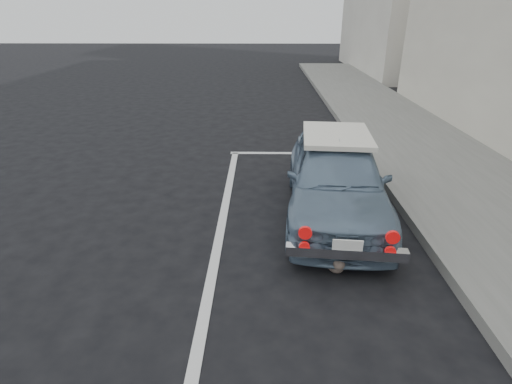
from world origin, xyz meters
TOP-DOWN VIEW (x-y plane):
  - pline_front at (0.50, 6.50)m, footprint 3.00×0.12m
  - pline_side at (-0.90, 3.00)m, footprint 0.12×7.00m
  - retro_coupe at (0.78, 3.67)m, footprint 1.72×3.63m
  - cat at (0.56, 2.16)m, footprint 0.26×0.51m

SIDE VIEW (x-z plane):
  - pline_front at x=0.50m, z-range 0.00..0.01m
  - pline_side at x=-0.90m, z-range 0.00..0.01m
  - cat at x=0.56m, z-range -0.01..0.26m
  - retro_coupe at x=0.78m, z-range 0.01..1.20m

